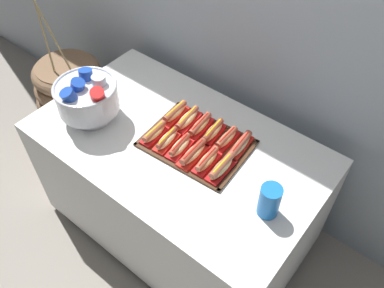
{
  "coord_description": "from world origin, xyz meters",
  "views": [
    {
      "loc": [
        0.87,
        -0.97,
        2.16
      ],
      "look_at": [
        0.07,
        0.02,
        0.76
      ],
      "focal_mm": 37.57,
      "sensor_mm": 36.0,
      "label": 1
    }
  ],
  "objects_px": {
    "hot_dog_7": "(187,120)",
    "hot_dog_5": "(221,168)",
    "buffet_table": "(179,186)",
    "hot_dog_9": "(213,132)",
    "hot_dog_2": "(180,147)",
    "cup_stack": "(269,201)",
    "floor_vase": "(75,104)",
    "serving_tray": "(197,144)",
    "hot_dog_8": "(200,126)",
    "hot_dog_0": "(154,133)",
    "hot_dog_3": "(193,153)",
    "hot_dog_11": "(240,146)",
    "hot_dog_6": "(175,113)",
    "hot_dog_1": "(167,140)",
    "punch_bowl": "(87,97)",
    "hot_dog_4": "(207,161)",
    "hot_dog_10": "(226,139)"
  },
  "relations": [
    {
      "from": "hot_dog_6",
      "to": "cup_stack",
      "type": "distance_m",
      "value": 0.68
    },
    {
      "from": "hot_dog_6",
      "to": "hot_dog_7",
      "type": "distance_m",
      "value": 0.08
    },
    {
      "from": "buffet_table",
      "to": "hot_dog_4",
      "type": "bearing_deg",
      "value": -8.0
    },
    {
      "from": "buffet_table",
      "to": "hot_dog_10",
      "type": "bearing_deg",
      "value": 35.82
    },
    {
      "from": "hot_dog_3",
      "to": "buffet_table",
      "type": "bearing_deg",
      "value": 165.18
    },
    {
      "from": "hot_dog_2",
      "to": "cup_stack",
      "type": "xyz_separation_m",
      "value": [
        0.49,
        -0.03,
        0.04
      ]
    },
    {
      "from": "hot_dog_0",
      "to": "hot_dog_2",
      "type": "height_order",
      "value": "same"
    },
    {
      "from": "buffet_table",
      "to": "hot_dog_2",
      "type": "height_order",
      "value": "hot_dog_2"
    },
    {
      "from": "punch_bowl",
      "to": "hot_dog_8",
      "type": "bearing_deg",
      "value": 29.33
    },
    {
      "from": "hot_dog_8",
      "to": "hot_dog_11",
      "type": "distance_m",
      "value": 0.23
    },
    {
      "from": "hot_dog_11",
      "to": "hot_dog_6",
      "type": "bearing_deg",
      "value": -176.17
    },
    {
      "from": "buffet_table",
      "to": "hot_dog_2",
      "type": "relative_size",
      "value": 8.47
    },
    {
      "from": "punch_bowl",
      "to": "hot_dog_10",
      "type": "bearing_deg",
      "value": 23.93
    },
    {
      "from": "buffet_table",
      "to": "hot_dog_0",
      "type": "bearing_deg",
      "value": -154.09
    },
    {
      "from": "hot_dog_0",
      "to": "hot_dog_11",
      "type": "height_order",
      "value": "same"
    },
    {
      "from": "punch_bowl",
      "to": "hot_dog_1",
      "type": "bearing_deg",
      "value": 13.41
    },
    {
      "from": "serving_tray",
      "to": "hot_dog_8",
      "type": "bearing_deg",
      "value": 118.28
    },
    {
      "from": "hot_dog_4",
      "to": "hot_dog_8",
      "type": "relative_size",
      "value": 0.93
    },
    {
      "from": "hot_dog_6",
      "to": "cup_stack",
      "type": "bearing_deg",
      "value": -15.78
    },
    {
      "from": "serving_tray",
      "to": "hot_dog_1",
      "type": "bearing_deg",
      "value": -139.91
    },
    {
      "from": "hot_dog_7",
      "to": "hot_dog_5",
      "type": "bearing_deg",
      "value": -24.98
    },
    {
      "from": "hot_dog_8",
      "to": "hot_dog_0",
      "type": "bearing_deg",
      "value": -128.44
    },
    {
      "from": "hot_dog_1",
      "to": "hot_dog_9",
      "type": "distance_m",
      "value": 0.22
    },
    {
      "from": "hot_dog_5",
      "to": "punch_bowl",
      "type": "bearing_deg",
      "value": -170.55
    },
    {
      "from": "hot_dog_1",
      "to": "hot_dog_2",
      "type": "bearing_deg",
      "value": 3.83
    },
    {
      "from": "hot_dog_5",
      "to": "hot_dog_9",
      "type": "height_order",
      "value": "hot_dog_5"
    },
    {
      "from": "hot_dog_1",
      "to": "hot_dog_11",
      "type": "relative_size",
      "value": 0.91
    },
    {
      "from": "buffet_table",
      "to": "cup_stack",
      "type": "xyz_separation_m",
      "value": [
        0.54,
        -0.07,
        0.43
      ]
    },
    {
      "from": "punch_bowl",
      "to": "cup_stack",
      "type": "relative_size",
      "value": 1.98
    },
    {
      "from": "hot_dog_10",
      "to": "cup_stack",
      "type": "xyz_separation_m",
      "value": [
        0.35,
        -0.2,
        0.04
      ]
    },
    {
      "from": "hot_dog_6",
      "to": "hot_dog_11",
      "type": "xyz_separation_m",
      "value": [
        0.37,
        0.03,
        -0.0
      ]
    },
    {
      "from": "serving_tray",
      "to": "punch_bowl",
      "type": "bearing_deg",
      "value": -160.09
    },
    {
      "from": "hot_dog_2",
      "to": "hot_dog_9",
      "type": "relative_size",
      "value": 0.96
    },
    {
      "from": "floor_vase",
      "to": "hot_dog_11",
      "type": "relative_size",
      "value": 6.05
    },
    {
      "from": "hot_dog_8",
      "to": "punch_bowl",
      "type": "distance_m",
      "value": 0.56
    },
    {
      "from": "hot_dog_2",
      "to": "cup_stack",
      "type": "distance_m",
      "value": 0.49
    },
    {
      "from": "hot_dog_2",
      "to": "hot_dog_8",
      "type": "bearing_deg",
      "value": 93.83
    },
    {
      "from": "hot_dog_0",
      "to": "hot_dog_6",
      "type": "distance_m",
      "value": 0.17
    },
    {
      "from": "hot_dog_1",
      "to": "hot_dog_7",
      "type": "distance_m",
      "value": 0.17
    },
    {
      "from": "hot_dog_0",
      "to": "hot_dog_3",
      "type": "xyz_separation_m",
      "value": [
        0.22,
        0.02,
        0.0
      ]
    },
    {
      "from": "buffet_table",
      "to": "hot_dog_9",
      "type": "distance_m",
      "value": 0.43
    },
    {
      "from": "hot_dog_8",
      "to": "buffet_table",
      "type": "bearing_deg",
      "value": -107.32
    },
    {
      "from": "hot_dog_1",
      "to": "hot_dog_3",
      "type": "bearing_deg",
      "value": 3.83
    },
    {
      "from": "cup_stack",
      "to": "hot_dog_10",
      "type": "bearing_deg",
      "value": 149.87
    },
    {
      "from": "hot_dog_9",
      "to": "hot_dog_6",
      "type": "bearing_deg",
      "value": -176.17
    },
    {
      "from": "floor_vase",
      "to": "serving_tray",
      "type": "xyz_separation_m",
      "value": [
        1.12,
        -0.09,
        0.45
      ]
    },
    {
      "from": "hot_dog_7",
      "to": "punch_bowl",
      "type": "relative_size",
      "value": 0.6
    },
    {
      "from": "hot_dog_3",
      "to": "hot_dog_4",
      "type": "xyz_separation_m",
      "value": [
        0.07,
        0.01,
        -0.0
      ]
    },
    {
      "from": "hot_dog_6",
      "to": "punch_bowl",
      "type": "distance_m",
      "value": 0.43
    },
    {
      "from": "hot_dog_0",
      "to": "hot_dog_2",
      "type": "distance_m",
      "value": 0.15
    }
  ]
}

